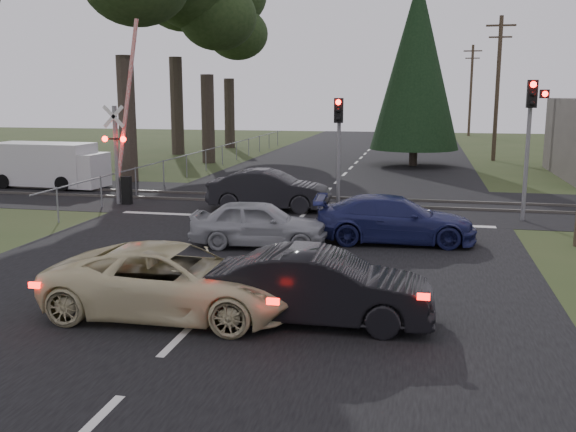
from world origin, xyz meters
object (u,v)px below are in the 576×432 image
(silver_car, at_px, (259,223))
(white_van, at_px, (51,165))
(utility_pole_far, at_px, (471,89))
(dark_hatchback, at_px, (321,287))
(traffic_signal_right, at_px, (531,123))
(cream_coupe, at_px, (174,281))
(crossing_signal, at_px, (122,152))
(dark_car_far, at_px, (269,190))
(utility_pole_mid, at_px, (498,86))
(traffic_signal_center, at_px, (339,134))
(blue_sedan, at_px, (394,220))

(silver_car, relative_size, white_van, 0.73)
(utility_pole_far, relative_size, dark_hatchback, 2.14)
(utility_pole_far, distance_m, dark_hatchback, 57.09)
(traffic_signal_right, xyz_separation_m, cream_coupe, (-8.09, -11.25, -2.63))
(crossing_signal, height_order, dark_car_far, crossing_signal)
(dark_hatchback, bearing_deg, dark_car_far, 17.22)
(utility_pole_mid, height_order, cream_coupe, utility_pole_mid)
(silver_car, height_order, dark_car_far, dark_car_far)
(traffic_signal_right, relative_size, traffic_signal_center, 1.15)
(traffic_signal_center, relative_size, dark_car_far, 0.92)
(dark_car_far, bearing_deg, white_van, 71.15)
(utility_pole_far, xyz_separation_m, blue_sedan, (-5.14, -49.58, -4.05))
(crossing_signal, xyz_separation_m, dark_car_far, (5.84, -0.00, -1.32))
(traffic_signal_center, bearing_deg, dark_hatchback, -83.87)
(utility_pole_mid, bearing_deg, blue_sedan, -101.81)
(silver_car, bearing_deg, white_van, 47.08)
(traffic_signal_center, height_order, utility_pole_mid, utility_pole_mid)
(traffic_signal_right, bearing_deg, utility_pole_mid, 87.34)
(dark_hatchback, xyz_separation_m, silver_car, (-2.68, 5.74, -0.03))
(crossing_signal, bearing_deg, dark_car_far, -0.02)
(utility_pole_mid, bearing_deg, traffic_signal_center, -111.21)
(blue_sedan, bearing_deg, silver_car, 104.88)
(cream_coupe, bearing_deg, blue_sedan, -29.73)
(cream_coupe, height_order, blue_sedan, cream_coupe)
(white_van, bearing_deg, traffic_signal_right, -8.64)
(utility_pole_far, relative_size, white_van, 1.70)
(crossing_signal, relative_size, blue_sedan, 1.50)
(traffic_signal_right, bearing_deg, blue_sedan, -135.91)
(crossing_signal, relative_size, dark_car_far, 1.55)
(utility_pole_mid, height_order, dark_hatchback, utility_pole_mid)
(cream_coupe, xyz_separation_m, white_van, (-12.01, 15.09, 0.34))
(crossing_signal, relative_size, cream_coupe, 1.41)
(crossing_signal, height_order, traffic_signal_center, crossing_signal)
(traffic_signal_right, height_order, traffic_signal_center, traffic_signal_right)
(traffic_signal_right, xyz_separation_m, blue_sedan, (-4.19, -4.06, -2.64))
(utility_pole_mid, relative_size, dark_car_far, 2.01)
(silver_car, bearing_deg, cream_coupe, 172.31)
(crossing_signal, relative_size, utility_pole_far, 0.77)
(utility_pole_mid, distance_m, blue_sedan, 25.44)
(traffic_signal_center, distance_m, silver_car, 7.03)
(white_van, bearing_deg, utility_pole_far, 65.39)
(white_van, bearing_deg, silver_car, -34.82)
(utility_pole_far, relative_size, cream_coupe, 1.82)
(traffic_signal_center, distance_m, white_van, 13.92)
(crossing_signal, height_order, blue_sedan, crossing_signal)
(blue_sedan, relative_size, white_van, 0.88)
(utility_pole_mid, distance_m, dark_car_far, 22.87)
(blue_sedan, bearing_deg, cream_coupe, 147.25)
(utility_pole_far, bearing_deg, blue_sedan, -95.92)
(traffic_signal_center, distance_m, utility_pole_mid, 20.82)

